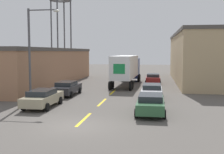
{
  "coord_description": "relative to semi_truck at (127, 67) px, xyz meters",
  "views": [
    {
      "loc": [
        4.56,
        -15.76,
        4.4
      ],
      "look_at": [
        0.17,
        12.51,
        1.81
      ],
      "focal_mm": 45.0,
      "sensor_mm": 36.0,
      "label": 1
    }
  ],
  "objects": [
    {
      "name": "parked_car_right_near",
      "position": [
        3.44,
        -17.04,
        -1.56
      ],
      "size": [
        2.06,
        4.77,
        1.41
      ],
      "color": "#2D5B38",
      "rests_on": "ground_plane"
    },
    {
      "name": "ground_plane",
      "position": [
        -0.82,
        -21.1,
        -2.31
      ],
      "size": [
        160.0,
        160.0,
        0.0
      ],
      "primitive_type": "plane",
      "color": "#56514C"
    },
    {
      "name": "parked_car_right_far",
      "position": [
        3.44,
        1.67,
        -1.56
      ],
      "size": [
        2.06,
        4.77,
        1.41
      ],
      "color": "maroon",
      "rests_on": "ground_plane"
    },
    {
      "name": "parked_car_right_mid",
      "position": [
        3.44,
        -10.76,
        -1.56
      ],
      "size": [
        2.06,
        4.77,
        1.41
      ],
      "color": "silver",
      "rests_on": "ground_plane"
    },
    {
      "name": "warehouse_right",
      "position": [
        10.84,
        5.41,
        1.25
      ],
      "size": [
        8.78,
        24.94,
        7.11
      ],
      "color": "tan",
      "rests_on": "ground_plane"
    },
    {
      "name": "parked_car_left_far",
      "position": [
        -5.07,
        -9.82,
        -1.56
      ],
      "size": [
        2.06,
        4.77,
        1.41
      ],
      "color": "black",
      "rests_on": "ground_plane"
    },
    {
      "name": "warehouse_left",
      "position": [
        -12.59,
        -0.61,
        0.13
      ],
      "size": [
        9.0,
        27.02,
        4.87
      ],
      "color": "#9E7051",
      "rests_on": "ground_plane"
    },
    {
      "name": "parked_car_left_near",
      "position": [
        -5.07,
        -15.97,
        -1.56
      ],
      "size": [
        2.06,
        4.77,
        1.41
      ],
      "color": "tan",
      "rests_on": "ground_plane"
    },
    {
      "name": "semi_truck",
      "position": [
        0.0,
        0.0,
        0.0
      ],
      "size": [
        3.05,
        12.74,
        3.88
      ],
      "rotation": [
        0.0,
        0.0,
        -0.04
      ],
      "color": "navy",
      "rests_on": "ground_plane"
    },
    {
      "name": "street_lamp",
      "position": [
        -6.92,
        -13.44,
        2.45
      ],
      "size": [
        2.93,
        0.32,
        8.14
      ],
      "color": "#4C4C51",
      "rests_on": "ground_plane"
    },
    {
      "name": "road_centerline",
      "position": [
        -0.82,
        -13.14,
        -2.31
      ],
      "size": [
        0.2,
        16.28,
        0.01
      ],
      "color": "yellow",
      "rests_on": "ground_plane"
    }
  ]
}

